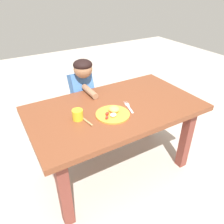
{
  "coord_description": "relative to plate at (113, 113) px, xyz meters",
  "views": [
    {
      "loc": [
        -0.78,
        -1.26,
        1.53
      ],
      "look_at": [
        -0.08,
        -0.09,
        0.69
      ],
      "focal_mm": 35.01,
      "sensor_mm": 36.0,
      "label": 1
    }
  ],
  "objects": [
    {
      "name": "drinking_cup",
      "position": [
        -0.24,
        0.07,
        0.02
      ],
      "size": [
        0.08,
        0.08,
        0.08
      ],
      "primitive_type": "cylinder",
      "color": "gold",
      "rests_on": "dining_table"
    },
    {
      "name": "dining_table",
      "position": [
        0.08,
        0.1,
        -0.12
      ],
      "size": [
        1.35,
        0.78,
        0.67
      ],
      "color": "brown",
      "rests_on": "ground_plane"
    },
    {
      "name": "person",
      "position": [
        -0.0,
        0.56,
        -0.17
      ],
      "size": [
        0.2,
        0.4,
        0.95
      ],
      "rotation": [
        0.0,
        0.0,
        3.14
      ],
      "color": "#4E5466",
      "rests_on": "ground_plane"
    },
    {
      "name": "fork",
      "position": [
        0.16,
        0.03,
        -0.01
      ],
      "size": [
        0.07,
        0.18,
        0.01
      ],
      "rotation": [
        0.0,
        0.0,
        1.3
      ],
      "color": "silver",
      "rests_on": "dining_table"
    },
    {
      "name": "plate",
      "position": [
        0.0,
        0.0,
        0.0
      ],
      "size": [
        0.25,
        0.25,
        0.05
      ],
      "color": "orange",
      "rests_on": "dining_table"
    },
    {
      "name": "ground_plane",
      "position": [
        0.08,
        0.1,
        -0.68
      ],
      "size": [
        8.0,
        8.0,
        0.0
      ],
      "primitive_type": "plane",
      "color": "#BDB3A6"
    },
    {
      "name": "spoon",
      "position": [
        -0.21,
        0.07,
        -0.01
      ],
      "size": [
        0.05,
        0.19,
        0.02
      ],
      "rotation": [
        0.0,
        0.0,
        1.73
      ],
      "color": "tan",
      "rests_on": "dining_table"
    }
  ]
}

